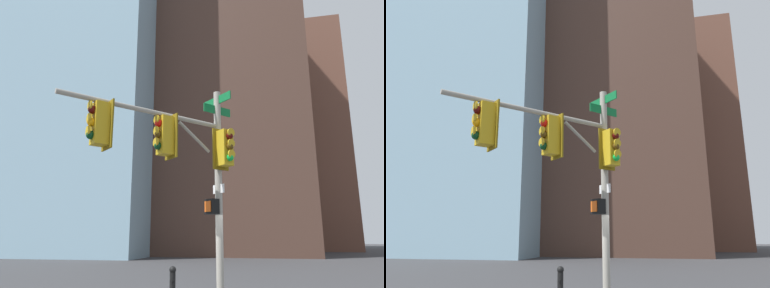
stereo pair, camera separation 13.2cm
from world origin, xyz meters
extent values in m
cylinder|color=#9E998C|center=(0.38, 0.47, 3.02)|extent=(0.20, 0.20, 6.04)
cylinder|color=#9E998C|center=(2.05, -1.06, 5.00)|extent=(3.42, 3.16, 0.12)
cylinder|color=#9E998C|center=(0.98, -0.08, 4.55)|extent=(0.82, 0.76, 0.75)
cube|color=#0F6B33|center=(0.38, 0.47, 5.79)|extent=(0.82, 0.89, 0.24)
cube|color=#0F6B33|center=(0.38, 0.47, 5.49)|extent=(0.74, 0.68, 0.24)
cube|color=white|center=(0.38, 0.47, 3.21)|extent=(0.33, 0.35, 0.24)
cube|color=gold|center=(1.66, -0.71, 4.44)|extent=(0.48, 0.48, 1.00)
cube|color=#775E0F|center=(1.52, -0.58, 4.44)|extent=(0.40, 0.43, 1.16)
sphere|color=red|center=(1.81, -0.85, 4.74)|extent=(0.20, 0.20, 0.20)
cylinder|color=gold|center=(1.86, -0.89, 4.83)|extent=(0.18, 0.20, 0.23)
sphere|color=#4C330A|center=(1.81, -0.85, 4.44)|extent=(0.20, 0.20, 0.20)
cylinder|color=gold|center=(1.86, -0.89, 4.53)|extent=(0.18, 0.20, 0.23)
sphere|color=#0A3819|center=(1.81, -0.85, 4.14)|extent=(0.20, 0.20, 0.20)
cylinder|color=gold|center=(1.86, -0.89, 4.23)|extent=(0.18, 0.20, 0.23)
cube|color=gold|center=(2.95, -1.89, 4.44)|extent=(0.48, 0.48, 1.00)
cube|color=#775E0F|center=(2.81, -1.76, 4.44)|extent=(0.40, 0.43, 1.16)
sphere|color=#470A07|center=(3.10, -2.03, 4.74)|extent=(0.20, 0.20, 0.20)
cylinder|color=gold|center=(3.15, -2.07, 4.83)|extent=(0.18, 0.20, 0.23)
sphere|color=#F29E0C|center=(3.10, -2.03, 4.44)|extent=(0.20, 0.20, 0.20)
cylinder|color=gold|center=(3.15, -2.07, 4.53)|extent=(0.18, 0.20, 0.23)
sphere|color=#0A3819|center=(3.10, -2.03, 4.14)|extent=(0.20, 0.20, 0.20)
cylinder|color=gold|center=(3.15, -2.07, 4.23)|extent=(0.18, 0.20, 0.23)
cube|color=gold|center=(0.58, 0.69, 4.30)|extent=(0.48, 0.48, 1.00)
cube|color=#775E0F|center=(0.45, 0.55, 4.30)|extent=(0.43, 0.40, 1.16)
sphere|color=#470A07|center=(0.72, 0.84, 4.60)|extent=(0.20, 0.20, 0.20)
cylinder|color=gold|center=(0.76, 0.89, 4.69)|extent=(0.20, 0.18, 0.23)
sphere|color=#4C330A|center=(0.72, 0.84, 4.30)|extent=(0.20, 0.20, 0.20)
cylinder|color=gold|center=(0.76, 0.89, 4.39)|extent=(0.20, 0.18, 0.23)
sphere|color=green|center=(0.72, 0.84, 4.00)|extent=(0.20, 0.20, 0.20)
cylinder|color=gold|center=(0.76, 0.89, 4.09)|extent=(0.20, 0.18, 0.23)
cube|color=black|center=(0.56, 0.30, 2.71)|extent=(0.43, 0.44, 0.40)
cube|color=#EA5914|center=(0.66, 0.21, 2.71)|extent=(0.19, 0.20, 0.28)
cylinder|color=black|center=(-3.50, -1.83, 0.33)|extent=(0.22, 0.22, 0.65)
sphere|color=black|center=(-3.50, -1.83, 0.74)|extent=(0.26, 0.26, 0.26)
cylinder|color=black|center=(-3.34, -1.83, 0.36)|extent=(0.10, 0.09, 0.09)
cube|color=#4C3328|center=(-40.12, -18.46, 25.33)|extent=(18.55, 20.32, 50.66)
cube|color=#4C3328|center=(-36.24, -2.42, 14.96)|extent=(21.81, 17.72, 29.93)
cube|color=#8CB2C6|center=(-33.76, -26.91, 29.17)|extent=(28.07, 33.90, 58.34)
cube|color=brown|center=(-50.77, 4.77, 17.31)|extent=(18.26, 17.58, 34.61)
camera|label=1|loc=(10.29, 1.81, 1.93)|focal=34.04mm
camera|label=2|loc=(10.26, 1.94, 1.93)|focal=34.04mm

